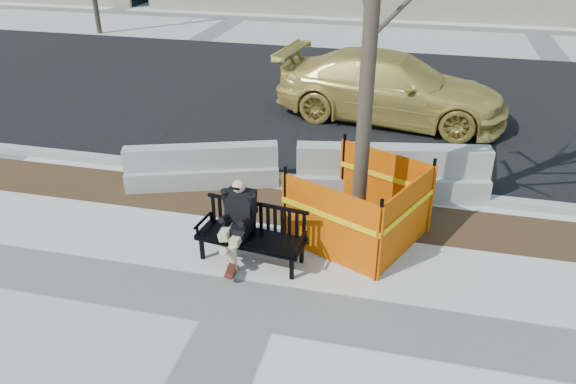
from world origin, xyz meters
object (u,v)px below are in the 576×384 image
Objects in this scene: seated_man at (239,256)px; sedan at (388,119)px; tree_fence at (356,236)px; jersey_barrier_left at (204,185)px; bench at (252,260)px; jersey_barrier_right at (389,195)px.

sedan reaches higher than seated_man.
seated_man is at bearing -149.99° from tree_fence.
seated_man reaches higher than jersey_barrier_left.
sedan is (1.48, 6.42, 0.00)m from bench.
sedan is 3.93m from jersey_barrier_right.
seated_man is 3.17m from jersey_barrier_right.
seated_man is at bearing 173.24° from sedan.
sedan is (1.70, 6.35, 0.00)m from seated_man.
jersey_barrier_right is at bearing -167.01° from sedan.
jersey_barrier_right is at bearing -12.37° from jersey_barrier_left.
tree_fence is 1.55m from jersey_barrier_right.
bench is at bearing -136.24° from jersey_barrier_right.
seated_man reaches higher than jersey_barrier_right.
sedan is 1.94× the size of jersey_barrier_left.
bench is 1.73m from tree_fence.
tree_fence is at bearing 37.16° from seated_man.
bench is 0.48× the size of jersey_barrier_right.
tree_fence is at bearing -172.57° from sedan.
jersey_barrier_left is at bearing 130.70° from seated_man.
jersey_barrier_right is at bearing 57.39° from seated_man.
sedan is at bearing 84.39° from jersey_barrier_right.
bench reaches higher than jersey_barrier_left.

